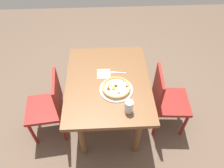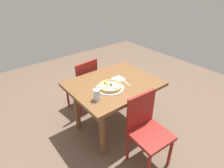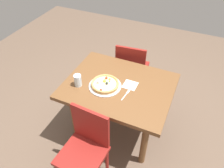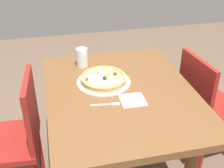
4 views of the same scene
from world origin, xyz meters
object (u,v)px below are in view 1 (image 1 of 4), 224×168
object	(u,v)px
chair_far	(50,105)
fork	(117,72)
chair_near	(166,99)
dining_table	(108,88)
napkin	(104,74)
pizza	(116,88)
drinking_glass	(129,106)
plate	(116,89)

from	to	relation	value
chair_far	fork	xyz separation A→B (m)	(0.20, -0.76, 0.27)
chair_near	fork	distance (m)	0.64
dining_table	chair_near	distance (m)	0.68
dining_table	fork	world-z (taller)	fork
chair_far	napkin	distance (m)	0.70
chair_near	chair_far	distance (m)	1.31
pizza	chair_far	bearing A→B (deg)	86.83
dining_table	pizza	size ratio (longest dim) A/B	3.87
chair_near	pizza	xyz separation A→B (m)	(-0.06, 0.58, 0.30)
drinking_glass	napkin	size ratio (longest dim) A/B	0.92
chair_near	plate	size ratio (longest dim) A/B	2.59
chair_near	dining_table	bearing A→B (deg)	-91.60
plate	pizza	world-z (taller)	pizza
plate	chair_near	bearing A→B (deg)	-83.95
chair_far	plate	world-z (taller)	chair_far
chair_far	fork	size ratio (longest dim) A/B	5.27
chair_far	pizza	xyz separation A→B (m)	(-0.04, -0.73, 0.30)
dining_table	chair_far	distance (m)	0.68
fork	pizza	bearing A→B (deg)	90.92
pizza	napkin	size ratio (longest dim) A/B	2.06
chair_near	drinking_glass	xyz separation A→B (m)	(-0.32, 0.48, 0.34)
chair_near	napkin	size ratio (longest dim) A/B	6.23
dining_table	napkin	bearing A→B (deg)	20.78
pizza	plate	bearing A→B (deg)	-61.93
plate	napkin	bearing A→B (deg)	27.53
drinking_glass	napkin	xyz separation A→B (m)	(0.50, 0.22, -0.06)
fork	napkin	world-z (taller)	fork
plate	fork	distance (m)	0.25
napkin	plate	bearing A→B (deg)	-152.47
chair_near	chair_far	xyz separation A→B (m)	(-0.02, 1.31, 0.00)
dining_table	napkin	xyz separation A→B (m)	(0.11, 0.04, 0.11)
chair_near	fork	world-z (taller)	chair_near
pizza	fork	world-z (taller)	pizza
drinking_glass	pizza	bearing A→B (deg)	20.50
fork	chair_near	bearing A→B (deg)	168.66
plate	pizza	xyz separation A→B (m)	(-0.00, 0.00, 0.03)
dining_table	napkin	world-z (taller)	napkin
dining_table	drinking_glass	xyz separation A→B (m)	(-0.38, -0.18, 0.18)
fork	napkin	bearing A→B (deg)	11.66
dining_table	chair_near	size ratio (longest dim) A/B	1.28
dining_table	chair_far	bearing A→B (deg)	97.15
chair_far	napkin	size ratio (longest dim) A/B	6.23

